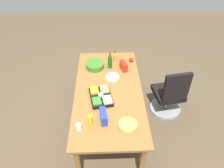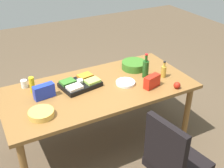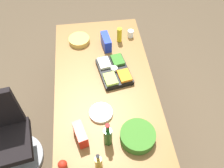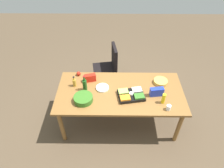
{
  "view_description": "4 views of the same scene",
  "coord_description": "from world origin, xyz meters",
  "px_view_note": "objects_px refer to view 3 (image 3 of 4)",
  "views": [
    {
      "loc": [
        2.52,
        -0.03,
        3.02
      ],
      "look_at": [
        -0.09,
        0.06,
        0.83
      ],
      "focal_mm": 35.49,
      "sensor_mm": 36.0,
      "label": 1
    },
    {
      "loc": [
        1.14,
        2.45,
        2.38
      ],
      "look_at": [
        -0.15,
        0.04,
        0.8
      ],
      "focal_mm": 44.98,
      "sensor_mm": 36.0,
      "label": 2
    },
    {
      "loc": [
        -1.47,
        0.12,
        2.71
      ],
      "look_at": [
        0.01,
        -0.07,
        0.8
      ],
      "focal_mm": 38.28,
      "sensor_mm": 36.0,
      "label": 3
    },
    {
      "loc": [
        -0.11,
        -2.45,
        3.18
      ],
      "look_at": [
        -0.14,
        0.08,
        0.88
      ],
      "focal_mm": 32.52,
      "sensor_mm": 36.0,
      "label": 4
    }
  ],
  "objects_px": {
    "apple_red": "(63,165)",
    "chip_bag_red": "(80,134)",
    "mustard_bottle": "(119,35)",
    "paper_cup": "(131,34)",
    "chip_bowl": "(79,40)",
    "chip_bag_blue": "(106,42)",
    "conference_table": "(105,92)",
    "salad_bowl": "(138,136)",
    "dressing_bottle": "(98,162)",
    "wine_bottle": "(108,136)",
    "veggie_tray": "(114,71)",
    "office_chair": "(8,140)",
    "paper_plate_stack": "(101,113)"
  },
  "relations": [
    {
      "from": "paper_plate_stack",
      "to": "chip_bag_red",
      "type": "relative_size",
      "value": 1.1
    },
    {
      "from": "office_chair",
      "to": "veggie_tray",
      "type": "bearing_deg",
      "value": -69.86
    },
    {
      "from": "mustard_bottle",
      "to": "apple_red",
      "type": "height_order",
      "value": "mustard_bottle"
    },
    {
      "from": "apple_red",
      "to": "chip_bag_red",
      "type": "bearing_deg",
      "value": -34.14
    },
    {
      "from": "salad_bowl",
      "to": "paper_cup",
      "type": "distance_m",
      "value": 1.34
    },
    {
      "from": "chip_bowl",
      "to": "wine_bottle",
      "type": "distance_m",
      "value": 1.32
    },
    {
      "from": "salad_bowl",
      "to": "apple_red",
      "type": "bearing_deg",
      "value": 104.28
    },
    {
      "from": "conference_table",
      "to": "veggie_tray",
      "type": "bearing_deg",
      "value": -33.34
    },
    {
      "from": "office_chair",
      "to": "conference_table",
      "type": "bearing_deg",
      "value": -76.4
    },
    {
      "from": "office_chair",
      "to": "chip_bag_blue",
      "type": "distance_m",
      "value": 1.5
    },
    {
      "from": "chip_bowl",
      "to": "wine_bottle",
      "type": "height_order",
      "value": "wine_bottle"
    },
    {
      "from": "conference_table",
      "to": "chip_bag_blue",
      "type": "bearing_deg",
      "value": -7.37
    },
    {
      "from": "mustard_bottle",
      "to": "paper_cup",
      "type": "height_order",
      "value": "mustard_bottle"
    },
    {
      "from": "apple_red",
      "to": "chip_bowl",
      "type": "bearing_deg",
      "value": -7.5
    },
    {
      "from": "conference_table",
      "to": "chip_bowl",
      "type": "height_order",
      "value": "chip_bowl"
    },
    {
      "from": "apple_red",
      "to": "paper_cup",
      "type": "relative_size",
      "value": 0.84
    },
    {
      "from": "office_chair",
      "to": "wine_bottle",
      "type": "height_order",
      "value": "wine_bottle"
    },
    {
      "from": "dressing_bottle",
      "to": "paper_cup",
      "type": "xyz_separation_m",
      "value": [
        1.52,
        -0.53,
        -0.03
      ]
    },
    {
      "from": "mustard_bottle",
      "to": "veggie_tray",
      "type": "relative_size",
      "value": 0.39
    },
    {
      "from": "paper_plate_stack",
      "to": "paper_cup",
      "type": "bearing_deg",
      "value": -23.97
    },
    {
      "from": "apple_red",
      "to": "chip_bag_blue",
      "type": "distance_m",
      "value": 1.44
    },
    {
      "from": "chip_bag_blue",
      "to": "apple_red",
      "type": "bearing_deg",
      "value": 159.66
    },
    {
      "from": "wine_bottle",
      "to": "chip_bag_blue",
      "type": "distance_m",
      "value": 1.19
    },
    {
      "from": "veggie_tray",
      "to": "dressing_bottle",
      "type": "bearing_deg",
      "value": 165.26
    },
    {
      "from": "dressing_bottle",
      "to": "apple_red",
      "type": "xyz_separation_m",
      "value": [
        0.03,
        0.29,
        -0.04
      ]
    },
    {
      "from": "apple_red",
      "to": "wine_bottle",
      "type": "xyz_separation_m",
      "value": [
        0.16,
        -0.38,
        0.08
      ]
    },
    {
      "from": "conference_table",
      "to": "veggie_tray",
      "type": "distance_m",
      "value": 0.24
    },
    {
      "from": "chip_bag_red",
      "to": "mustard_bottle",
      "type": "bearing_deg",
      "value": -23.05
    },
    {
      "from": "office_chair",
      "to": "veggie_tray",
      "type": "distance_m",
      "value": 1.33
    },
    {
      "from": "apple_red",
      "to": "salad_bowl",
      "type": "relative_size",
      "value": 0.25
    },
    {
      "from": "paper_cup",
      "to": "chip_bag_red",
      "type": "bearing_deg",
      "value": 152.5
    },
    {
      "from": "dressing_bottle",
      "to": "wine_bottle",
      "type": "xyz_separation_m",
      "value": [
        0.19,
        -0.1,
        0.04
      ]
    },
    {
      "from": "veggie_tray",
      "to": "wine_bottle",
      "type": "distance_m",
      "value": 0.79
    },
    {
      "from": "office_chair",
      "to": "chip_bowl",
      "type": "bearing_deg",
      "value": -40.59
    },
    {
      "from": "apple_red",
      "to": "mustard_bottle",
      "type": "bearing_deg",
      "value": -24.99
    },
    {
      "from": "mustard_bottle",
      "to": "chip_bag_blue",
      "type": "distance_m",
      "value": 0.19
    },
    {
      "from": "dressing_bottle",
      "to": "chip_bag_red",
      "type": "distance_m",
      "value": 0.29
    },
    {
      "from": "chip_bowl",
      "to": "apple_red",
      "type": "xyz_separation_m",
      "value": [
        -1.47,
        0.19,
        0.01
      ]
    },
    {
      "from": "dressing_bottle",
      "to": "chip_bowl",
      "type": "relative_size",
      "value": 0.83
    },
    {
      "from": "conference_table",
      "to": "paper_plate_stack",
      "type": "xyz_separation_m",
      "value": [
        -0.3,
        0.07,
        0.09
      ]
    },
    {
      "from": "apple_red",
      "to": "veggie_tray",
      "type": "distance_m",
      "value": 1.08
    },
    {
      "from": "veggie_tray",
      "to": "chip_bag_red",
      "type": "distance_m",
      "value": 0.8
    },
    {
      "from": "conference_table",
      "to": "mustard_bottle",
      "type": "bearing_deg",
      "value": -19.85
    },
    {
      "from": "wine_bottle",
      "to": "conference_table",
      "type": "bearing_deg",
      "value": -3.92
    },
    {
      "from": "conference_table",
      "to": "salad_bowl",
      "type": "height_order",
      "value": "salad_bowl"
    },
    {
      "from": "apple_red",
      "to": "chip_bag_red",
      "type": "height_order",
      "value": "chip_bag_red"
    },
    {
      "from": "salad_bowl",
      "to": "veggie_tray",
      "type": "bearing_deg",
      "value": 7.44
    },
    {
      "from": "chip_bowl",
      "to": "paper_cup",
      "type": "height_order",
      "value": "paper_cup"
    },
    {
      "from": "paper_cup",
      "to": "dressing_bottle",
      "type": "bearing_deg",
      "value": 160.9
    },
    {
      "from": "office_chair",
      "to": "chip_bowl",
      "type": "distance_m",
      "value": 1.35
    }
  ]
}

